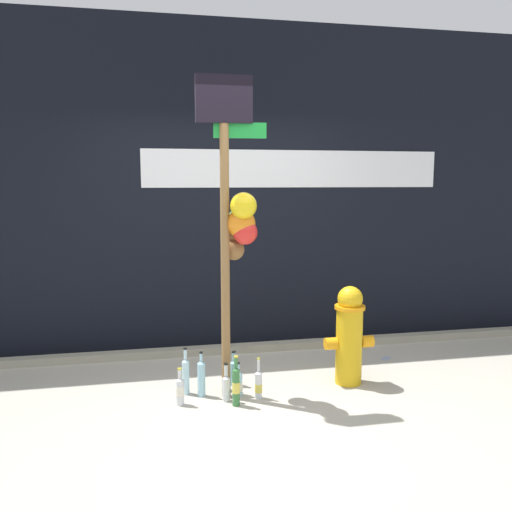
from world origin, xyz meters
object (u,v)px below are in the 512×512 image
(bottle_2, at_px, (226,377))
(bottle_6, at_px, (201,377))
(memorial_post, at_px, (235,207))
(fire_hydrant, at_px, (349,335))
(bottle_7, at_px, (259,384))
(bottle_4, at_px, (186,375))
(bottle_5, at_px, (236,385))
(bottle_1, at_px, (238,383))
(bottle_8, at_px, (180,390))
(bottle_3, at_px, (226,386))
(bottle_0, at_px, (234,371))

(bottle_2, relative_size, bottle_6, 0.82)
(memorial_post, distance_m, bottle_6, 1.44)
(fire_hydrant, distance_m, bottle_6, 1.33)
(bottle_7, bearing_deg, bottle_4, 160.29)
(bottle_5, relative_size, bottle_6, 1.08)
(bottle_1, relative_size, bottle_8, 0.93)
(memorial_post, distance_m, bottle_7, 1.47)
(bottle_6, relative_size, bottle_7, 1.11)
(bottle_4, relative_size, bottle_8, 1.31)
(bottle_2, bearing_deg, bottle_5, -83.23)
(bottle_3, bearing_deg, bottle_0, 70.20)
(memorial_post, distance_m, bottle_3, 1.46)
(bottle_3, bearing_deg, bottle_2, 82.98)
(bottle_5, height_order, bottle_8, bottle_5)
(bottle_6, bearing_deg, bottle_3, -36.06)
(memorial_post, height_order, bottle_1, memorial_post)
(bottle_1, bearing_deg, bottle_4, 165.05)
(bottle_4, distance_m, bottle_5, 0.49)
(bottle_6, xyz_separation_m, bottle_7, (0.46, -0.14, -0.04))
(memorial_post, distance_m, bottle_0, 1.46)
(bottle_7, bearing_deg, bottle_0, 116.31)
(bottle_3, bearing_deg, bottle_5, -58.26)
(bottle_1, relative_size, bottle_6, 0.75)
(memorial_post, bearing_deg, bottle_0, 85.66)
(bottle_0, distance_m, bottle_4, 0.44)
(fire_hydrant, bearing_deg, bottle_7, -168.53)
(bottle_5, distance_m, bottle_6, 0.35)
(memorial_post, height_order, bottle_4, memorial_post)
(bottle_3, xyz_separation_m, bottle_6, (-0.19, 0.14, 0.04))
(fire_hydrant, distance_m, bottle_2, 1.14)
(bottle_1, bearing_deg, bottle_6, 172.12)
(bottle_4, height_order, bottle_6, bottle_4)
(bottle_3, bearing_deg, bottle_7, 0.10)
(bottle_1, height_order, bottle_2, bottle_2)
(bottle_1, distance_m, bottle_3, 0.15)
(bottle_1, bearing_deg, bottle_0, 90.15)
(bottle_3, distance_m, bottle_4, 0.38)
(bottle_1, bearing_deg, memorial_post, 168.21)
(fire_hydrant, xyz_separation_m, bottle_0, (-1.00, 0.14, -0.31))
(bottle_0, distance_m, bottle_1, 0.22)
(bottle_0, distance_m, bottle_6, 0.35)
(bottle_3, distance_m, bottle_6, 0.23)
(bottle_7, bearing_deg, bottle_1, 148.62)
(memorial_post, xyz_separation_m, bottle_5, (-0.03, -0.20, -1.41))
(bottle_1, height_order, bottle_6, bottle_6)
(bottle_0, height_order, bottle_3, bottle_3)
(bottle_1, relative_size, bottle_4, 0.71)
(bottle_6, distance_m, bottle_7, 0.48)
(bottle_3, bearing_deg, bottle_4, 146.25)
(bottle_2, relative_size, bottle_5, 0.76)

